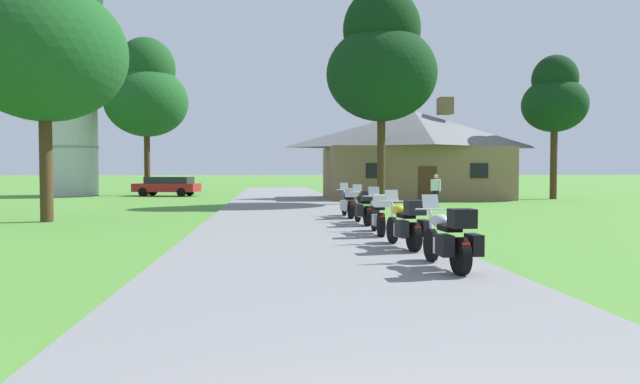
{
  "coord_description": "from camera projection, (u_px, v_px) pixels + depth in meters",
  "views": [
    {
      "loc": [
        -1.0,
        -2.22,
        1.81
      ],
      "look_at": [
        1.31,
        22.61,
        0.88
      ],
      "focal_mm": 31.32,
      "sensor_mm": 36.0,
      "label": 1
    }
  ],
  "objects": [
    {
      "name": "ground_plane",
      "position": [
        293.0,
        217.0,
        22.27
      ],
      "size": [
        500.0,
        500.0,
        0.0
      ],
      "primitive_type": "plane",
      "color": "#4C8433"
    },
    {
      "name": "asphalt_driveway",
      "position": [
        296.0,
        220.0,
        20.28
      ],
      "size": [
        6.4,
        80.0,
        0.06
      ],
      "primitive_type": "cube",
      "color": "slate",
      "rests_on": "ground"
    },
    {
      "name": "motorcycle_silver_nearest_to_camera",
      "position": [
        450.0,
        239.0,
        9.85
      ],
      "size": [
        0.78,
        2.08,
        1.3
      ],
      "rotation": [
        0.0,
        0.0,
        0.06
      ],
      "color": "black",
      "rests_on": "asphalt_driveway"
    },
    {
      "name": "motorcycle_yellow_second_in_row",
      "position": [
        406.0,
        224.0,
        12.61
      ],
      "size": [
        0.85,
        2.08,
        1.3
      ],
      "rotation": [
        0.0,
        0.0,
        0.11
      ],
      "color": "black",
      "rests_on": "asphalt_driveway"
    },
    {
      "name": "motorcycle_white_third_in_row",
      "position": [
        378.0,
        214.0,
        15.48
      ],
      "size": [
        0.66,
        2.08,
        1.3
      ],
      "rotation": [
        0.0,
        0.0,
        -0.06
      ],
      "color": "black",
      "rests_on": "asphalt_driveway"
    },
    {
      "name": "motorcycle_black_fourth_in_row",
      "position": [
        364.0,
        208.0,
        18.31
      ],
      "size": [
        0.79,
        2.08,
        1.3
      ],
      "rotation": [
        0.0,
        0.0,
        0.06
      ],
      "color": "black",
      "rests_on": "asphalt_driveway"
    },
    {
      "name": "motorcycle_blue_farthest_in_row",
      "position": [
        349.0,
        203.0,
        21.05
      ],
      "size": [
        0.74,
        2.08,
        1.3
      ],
      "rotation": [
        0.0,
        0.0,
        0.03
      ],
      "color": "black",
      "rests_on": "asphalt_driveway"
    },
    {
      "name": "stone_lodge",
      "position": [
        414.0,
        154.0,
        36.58
      ],
      "size": [
        12.13,
        6.57,
        6.65
      ],
      "color": "#896B4C",
      "rests_on": "ground"
    },
    {
      "name": "bystander_white_shirt_near_lodge",
      "position": [
        436.0,
        189.0,
        27.37
      ],
      "size": [
        0.41,
        0.43,
        1.67
      ],
      "rotation": [
        0.0,
        0.0,
        5.46
      ],
      "color": "black",
      "rests_on": "ground"
    },
    {
      "name": "tree_right_of_lodge",
      "position": [
        555.0,
        98.0,
        36.14
      ],
      "size": [
        4.14,
        4.14,
        9.33
      ],
      "color": "#422D19",
      "rests_on": "ground"
    },
    {
      "name": "tree_left_near",
      "position": [
        44.0,
        33.0,
        19.72
      ],
      "size": [
        5.74,
        5.74,
        10.47
      ],
      "color": "#422D19",
      "rests_on": "ground"
    },
    {
      "name": "tree_by_lodge_front",
      "position": [
        382.0,
        61.0,
        30.13
      ],
      "size": [
        5.98,
        5.98,
        11.7
      ],
      "color": "#422D19",
      "rests_on": "ground"
    },
    {
      "name": "tree_left_far",
      "position": [
        146.0,
        92.0,
        42.03
      ],
      "size": [
        6.2,
        6.2,
        11.87
      ],
      "color": "#422D19",
      "rests_on": "ground"
    },
    {
      "name": "metal_silo_distant",
      "position": [
        70.0,
        141.0,
        41.44
      ],
      "size": [
        4.02,
        4.02,
        8.13
      ],
      "color": "#B2B7BC",
      "rests_on": "ground"
    },
    {
      "name": "parked_red_suv_far_left",
      "position": [
        168.0,
        185.0,
        40.57
      ],
      "size": [
        4.88,
        2.76,
        1.4
      ],
      "rotation": [
        0.0,
        0.0,
        1.36
      ],
      "color": "maroon",
      "rests_on": "ground"
    }
  ]
}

